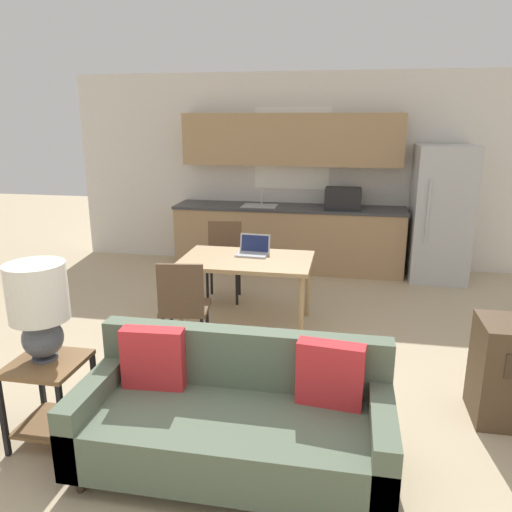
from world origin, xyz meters
TOP-DOWN VIEW (x-y plane):
  - ground_plane at (0.00, 0.00)m, footprint 20.00×20.00m
  - wall_back at (-0.00, 4.63)m, footprint 6.40×0.07m
  - kitchen_counter at (0.01, 4.33)m, footprint 3.19×0.65m
  - refrigerator at (2.00, 4.21)m, footprint 0.72×0.78m
  - dining_table at (-0.17, 2.20)m, footprint 1.31×0.85m
  - couch at (0.20, 0.07)m, footprint 1.87×0.80m
  - side_table at (-1.05, 0.07)m, footprint 0.45×0.45m
  - table_lamp at (-1.08, 0.11)m, footprint 0.37×0.37m
  - dining_chair_far_left at (-0.60, 2.97)m, footprint 0.47×0.47m
  - dining_chair_near_left at (-0.58, 1.42)m, footprint 0.48×0.48m
  - laptop at (-0.13, 2.38)m, footprint 0.34×0.27m

SIDE VIEW (x-z plane):
  - ground_plane at x=0.00m, z-range 0.00..0.00m
  - couch at x=0.20m, z-range -0.08..0.73m
  - side_table at x=-1.05m, z-range 0.10..0.67m
  - dining_chair_far_left at x=-0.60m, z-range 0.05..0.95m
  - dining_chair_near_left at x=-0.58m, z-range 0.05..0.95m
  - dining_table at x=-0.17m, z-range 0.29..1.01m
  - laptop at x=-0.13m, z-range 0.67..0.87m
  - kitchen_counter at x=0.01m, z-range -0.23..1.92m
  - refrigerator at x=2.00m, z-range 0.00..1.76m
  - table_lamp at x=-1.08m, z-range 0.63..1.28m
  - wall_back at x=0.00m, z-range 0.00..2.70m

